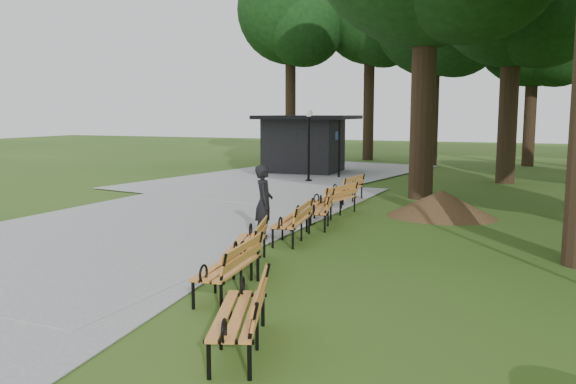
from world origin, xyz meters
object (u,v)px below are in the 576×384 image
at_px(bench_2, 246,245).
at_px(bench_1, 228,267).
at_px(dirt_mound, 441,204).
at_px(bench_6, 346,189).
at_px(bench_3, 292,221).
at_px(bench_4, 319,209).
at_px(lamp_post, 309,129).
at_px(bench_5, 334,199).
at_px(bench_0, 239,315).
at_px(kiosk, 304,144).
at_px(person, 264,202).

bearing_deg(bench_2, bench_1, -0.87).
xyz_separation_m(dirt_mound, bench_6, (-3.19, 1.56, 0.07)).
height_order(bench_3, bench_4, same).
relative_size(lamp_post, bench_5, 1.58).
bearing_deg(bench_0, bench_5, 171.58).
distance_m(bench_3, bench_5, 3.63).
height_order(kiosk, bench_2, kiosk).
bearing_deg(bench_4, kiosk, -170.84).
xyz_separation_m(bench_1, bench_6, (-1.07, 10.06, 0.00)).
bearing_deg(person, bench_0, 177.55).
bearing_deg(bench_4, bench_3, -13.07).
bearing_deg(bench_3, bench_0, 7.82).
relative_size(bench_3, bench_4, 1.00).
relative_size(person, lamp_post, 0.56).
distance_m(dirt_mound, bench_0, 10.48).
distance_m(bench_0, bench_5, 9.82).
height_order(person, bench_3, person).
relative_size(kiosk, bench_6, 2.30).
distance_m(bench_3, bench_4, 1.89).
bearing_deg(kiosk, bench_1, -74.68).
bearing_deg(person, bench_6, -25.34).
relative_size(person, bench_4, 0.89).
xyz_separation_m(dirt_mound, bench_3, (-2.67, -4.43, 0.07)).
relative_size(bench_0, bench_6, 1.00).
bearing_deg(bench_2, kiosk, -179.38).
height_order(dirt_mound, bench_6, bench_6).
relative_size(bench_1, bench_4, 1.00).
height_order(dirt_mound, bench_4, bench_4).
bearing_deg(bench_0, kiosk, 179.03).
height_order(person, kiosk, kiosk).
bearing_deg(bench_6, lamp_post, -142.54).
bearing_deg(bench_4, bench_0, -0.92).
distance_m(person, bench_3, 0.77).
xyz_separation_m(bench_0, bench_2, (-1.62, 3.49, 0.00)).
distance_m(lamp_post, bench_2, 13.97).
distance_m(person, bench_2, 2.57).
relative_size(person, kiosk, 0.39).
height_order(kiosk, bench_0, kiosk).
height_order(lamp_post, dirt_mound, lamp_post).
bearing_deg(dirt_mound, bench_1, -104.01).
bearing_deg(bench_4, lamp_post, -171.34).
xyz_separation_m(bench_0, bench_1, (-1.17, 1.93, 0.00)).
distance_m(bench_0, bench_4, 8.08).
xyz_separation_m(dirt_mound, bench_4, (-2.67, -2.54, 0.07)).
xyz_separation_m(lamp_post, bench_5, (3.42, -7.21, -1.74)).
distance_m(dirt_mound, bench_6, 3.55).
distance_m(bench_4, bench_6, 4.13).
distance_m(lamp_post, bench_5, 8.17).
bearing_deg(bench_4, bench_6, 173.97).
relative_size(kiosk, bench_2, 2.30).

